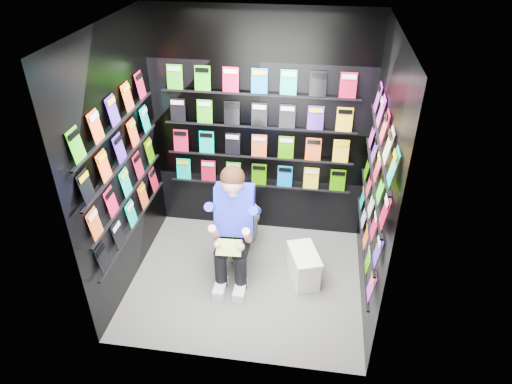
# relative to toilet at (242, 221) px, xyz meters

# --- Properties ---
(floor) EXTENTS (2.40, 2.40, 0.00)m
(floor) POSITION_rel_toilet_xyz_m (0.13, -0.55, -0.37)
(floor) COLOR #626260
(floor) RESTS_ON ground
(ceiling) EXTENTS (2.40, 2.40, 0.00)m
(ceiling) POSITION_rel_toilet_xyz_m (0.13, -0.55, 2.23)
(ceiling) COLOR white
(ceiling) RESTS_ON floor
(wall_back) EXTENTS (2.40, 0.04, 2.60)m
(wall_back) POSITION_rel_toilet_xyz_m (0.13, 0.45, 0.93)
(wall_back) COLOR black
(wall_back) RESTS_ON floor
(wall_front) EXTENTS (2.40, 0.04, 2.60)m
(wall_front) POSITION_rel_toilet_xyz_m (0.13, -1.55, 0.93)
(wall_front) COLOR black
(wall_front) RESTS_ON floor
(wall_left) EXTENTS (0.04, 2.00, 2.60)m
(wall_left) POSITION_rel_toilet_xyz_m (-1.07, -0.55, 0.93)
(wall_left) COLOR black
(wall_left) RESTS_ON floor
(wall_right) EXTENTS (0.04, 2.00, 2.60)m
(wall_right) POSITION_rel_toilet_xyz_m (1.33, -0.55, 0.93)
(wall_right) COLOR black
(wall_right) RESTS_ON floor
(comics_back) EXTENTS (2.10, 0.06, 1.37)m
(comics_back) POSITION_rel_toilet_xyz_m (0.13, 0.42, 0.94)
(comics_back) COLOR #C31241
(comics_back) RESTS_ON wall_back
(comics_left) EXTENTS (0.06, 1.70, 1.37)m
(comics_left) POSITION_rel_toilet_xyz_m (-1.04, -0.55, 0.94)
(comics_left) COLOR #C31241
(comics_left) RESTS_ON wall_left
(comics_right) EXTENTS (0.06, 1.70, 1.37)m
(comics_right) POSITION_rel_toilet_xyz_m (1.30, -0.55, 0.94)
(comics_right) COLOR #C31241
(comics_right) RESTS_ON wall_right
(toilet) EXTENTS (0.46, 0.77, 0.73)m
(toilet) POSITION_rel_toilet_xyz_m (0.00, 0.00, 0.00)
(toilet) COLOR white
(toilet) RESTS_ON floor
(longbox) EXTENTS (0.37, 0.49, 0.33)m
(longbox) POSITION_rel_toilet_xyz_m (0.73, -0.44, -0.20)
(longbox) COLOR white
(longbox) RESTS_ON floor
(longbox_lid) EXTENTS (0.40, 0.52, 0.03)m
(longbox_lid) POSITION_rel_toilet_xyz_m (0.73, -0.44, -0.02)
(longbox_lid) COLOR white
(longbox_lid) RESTS_ON longbox
(reader) EXTENTS (0.58, 0.81, 1.44)m
(reader) POSITION_rel_toilet_xyz_m (0.00, -0.38, 0.41)
(reader) COLOR #1F2AE9
(reader) RESTS_ON toilet
(held_comic) EXTENTS (0.25, 0.16, 0.10)m
(held_comic) POSITION_rel_toilet_xyz_m (0.00, -0.73, 0.21)
(held_comic) COLOR green
(held_comic) RESTS_ON reader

